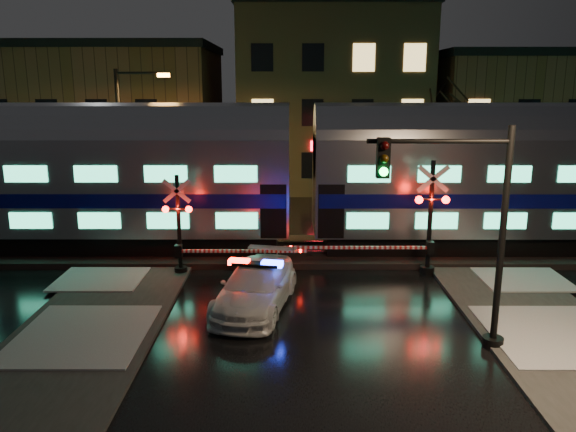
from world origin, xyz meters
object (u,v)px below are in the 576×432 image
object	(u,v)px
crossing_signal_left	(189,235)
streetlight	(126,139)
crossing_signal_right	(420,229)
traffic_light	(467,235)
police_car	(256,287)

from	to	relation	value
crossing_signal_left	streetlight	world-z (taller)	streetlight
crossing_signal_right	streetlight	size ratio (longest dim) A/B	0.79
crossing_signal_right	crossing_signal_left	xyz separation A→B (m)	(-8.38, -0.01, -0.23)
crossing_signal_right	crossing_signal_left	bearing A→B (deg)	-179.92
traffic_light	streetlight	distance (m)	17.52
crossing_signal_right	traffic_light	distance (m)	6.02
police_car	crossing_signal_right	size ratio (longest dim) A/B	0.86
traffic_light	crossing_signal_right	bearing A→B (deg)	81.88
crossing_signal_right	streetlight	bearing A→B (deg)	151.63
traffic_light	streetlight	bearing A→B (deg)	128.20
crossing_signal_right	crossing_signal_left	distance (m)	8.39
police_car	crossing_signal_right	world-z (taller)	crossing_signal_right
traffic_light	crossing_signal_left	bearing A→B (deg)	138.48
police_car	traffic_light	bearing A→B (deg)	-15.33
crossing_signal_right	crossing_signal_left	size ratio (longest dim) A/B	1.14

